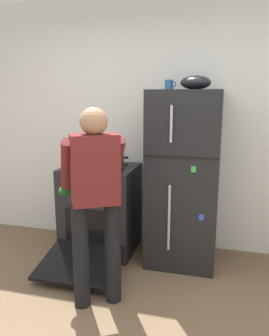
{
  "coord_description": "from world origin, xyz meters",
  "views": [
    {
      "loc": [
        0.79,
        -1.72,
        1.69
      ],
      "look_at": [
        -0.02,
        1.32,
        1.0
      ],
      "focal_mm": 36.04,
      "sensor_mm": 36.0,
      "label": 1
    }
  ],
  "objects_px": {
    "person_cook": "(95,191)",
    "mixing_bowl": "(196,83)",
    "refrigerator": "(184,178)",
    "coffee_mug": "(169,85)",
    "red_pot": "(113,161)",
    "stove_range": "(100,210)"
  },
  "relations": [
    {
      "from": "refrigerator",
      "to": "mixing_bowl",
      "type": "height_order",
      "value": "mixing_bowl"
    },
    {
      "from": "refrigerator",
      "to": "stove_range",
      "type": "relative_size",
      "value": 1.41
    },
    {
      "from": "mixing_bowl",
      "to": "refrigerator",
      "type": "bearing_deg",
      "value": -179.79
    },
    {
      "from": "red_pot",
      "to": "coffee_mug",
      "type": "distance_m",
      "value": 0.95
    },
    {
      "from": "refrigerator",
      "to": "person_cook",
      "type": "bearing_deg",
      "value": -122.2
    },
    {
      "from": "refrigerator",
      "to": "mixing_bowl",
      "type": "distance_m",
      "value": 0.93
    },
    {
      "from": "person_cook",
      "to": "mixing_bowl",
      "type": "relative_size",
      "value": 5.58
    },
    {
      "from": "refrigerator",
      "to": "mixing_bowl",
      "type": "bearing_deg",
      "value": 0.21
    },
    {
      "from": "red_pot",
      "to": "coffee_mug",
      "type": "relative_size",
      "value": 2.94
    },
    {
      "from": "red_pot",
      "to": "mixing_bowl",
      "type": "xyz_separation_m",
      "value": [
        0.81,
        0.05,
        0.79
      ]
    },
    {
      "from": "person_cook",
      "to": "coffee_mug",
      "type": "xyz_separation_m",
      "value": [
        0.41,
        0.98,
        0.83
      ]
    },
    {
      "from": "refrigerator",
      "to": "coffee_mug",
      "type": "xyz_separation_m",
      "value": [
        -0.18,
        0.05,
        0.91
      ]
    },
    {
      "from": "person_cook",
      "to": "red_pot",
      "type": "distance_m",
      "value": 0.89
    },
    {
      "from": "coffee_mug",
      "to": "red_pot",
      "type": "bearing_deg",
      "value": -169.78
    },
    {
      "from": "person_cook",
      "to": "red_pot",
      "type": "bearing_deg",
      "value": 99.53
    },
    {
      "from": "red_pot",
      "to": "person_cook",
      "type": "bearing_deg",
      "value": -80.47
    },
    {
      "from": "coffee_mug",
      "to": "person_cook",
      "type": "bearing_deg",
      "value": -112.59
    },
    {
      "from": "refrigerator",
      "to": "coffee_mug",
      "type": "distance_m",
      "value": 0.93
    },
    {
      "from": "stove_range",
      "to": "red_pot",
      "type": "relative_size",
      "value": 3.74
    },
    {
      "from": "red_pot",
      "to": "mixing_bowl",
      "type": "relative_size",
      "value": 1.15
    },
    {
      "from": "coffee_mug",
      "to": "mixing_bowl",
      "type": "xyz_separation_m",
      "value": [
        0.26,
        -0.05,
        0.02
      ]
    },
    {
      "from": "person_cook",
      "to": "refrigerator",
      "type": "bearing_deg",
      "value": 57.8
    }
  ]
}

